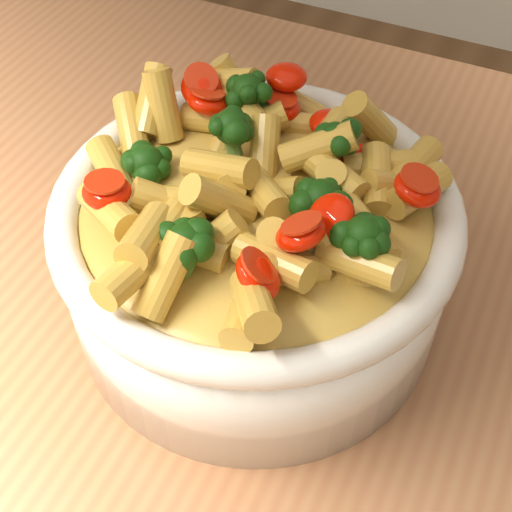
% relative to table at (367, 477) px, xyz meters
% --- Properties ---
extents(table, '(1.20, 0.80, 0.90)m').
position_rel_table_xyz_m(table, '(0.00, 0.00, 0.00)').
color(table, '#AA7248').
rests_on(table, ground).
extents(serving_bowl, '(0.25, 0.25, 0.11)m').
position_rel_table_xyz_m(serving_bowl, '(-0.11, 0.04, 0.16)').
color(serving_bowl, white).
rests_on(serving_bowl, table).
extents(pasta_salad, '(0.20, 0.20, 0.04)m').
position_rel_table_xyz_m(pasta_salad, '(-0.11, 0.04, 0.22)').
color(pasta_salad, gold).
rests_on(pasta_salad, serving_bowl).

